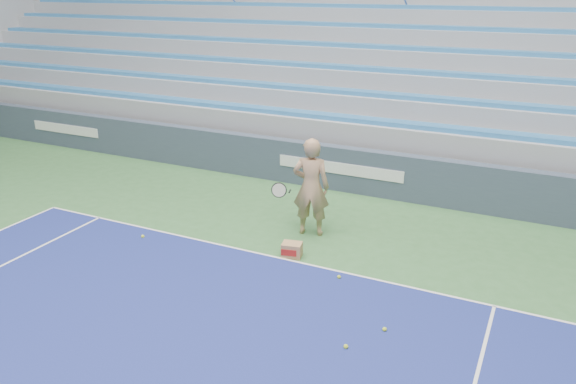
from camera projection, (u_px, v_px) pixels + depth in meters
name	position (u px, v px, depth m)	size (l,w,h in m)	color
sponsor_barrier	(341.00, 169.00, 13.76)	(30.00, 0.32, 1.10)	#384456
bleachers	(406.00, 65.00, 17.96)	(31.00, 9.15, 7.30)	#94959C
tennis_player	(311.00, 187.00, 11.17)	(1.02, 0.94, 2.02)	tan
ball_box	(292.00, 250.00, 10.50)	(0.41, 0.35, 0.27)	#A67C50
tennis_ball_0	(346.00, 347.00, 7.88)	(0.07, 0.07, 0.07)	#CAE22E
tennis_ball_1	(143.00, 236.00, 11.30)	(0.07, 0.07, 0.07)	#CAE22E
tennis_ball_2	(385.00, 329.00, 8.27)	(0.07, 0.07, 0.07)	#CAE22E
tennis_ball_3	(339.00, 277.00, 9.74)	(0.07, 0.07, 0.07)	#CAE22E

